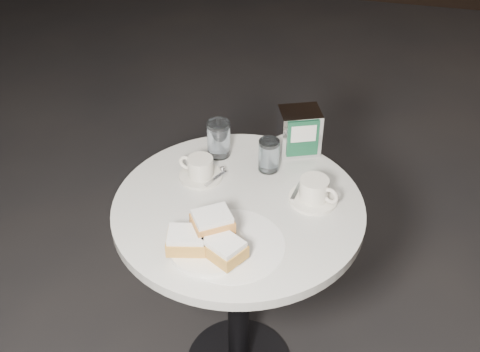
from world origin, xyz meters
name	(u,v)px	position (x,y,z in m)	size (l,w,h in m)	color
cafe_table	(238,255)	(0.00, 0.00, 0.55)	(0.70, 0.70, 0.74)	black
sugar_spill	(232,245)	(0.02, -0.16, 0.75)	(0.28, 0.28, 0.00)	white
beignet_plate	(208,240)	(-0.03, -0.19, 0.78)	(0.22, 0.22, 0.10)	white
coffee_cup_left	(200,169)	(-0.14, 0.10, 0.77)	(0.15, 0.15, 0.07)	beige
coffee_cup_right	(314,191)	(0.20, 0.07, 0.78)	(0.18, 0.18, 0.07)	white
water_glass_left	(219,139)	(-0.11, 0.22, 0.80)	(0.07, 0.07, 0.11)	white
water_glass_right	(269,156)	(0.05, 0.18, 0.79)	(0.08, 0.08, 0.10)	silver
napkin_dispenser	(299,131)	(0.12, 0.30, 0.82)	(0.15, 0.13, 0.14)	white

